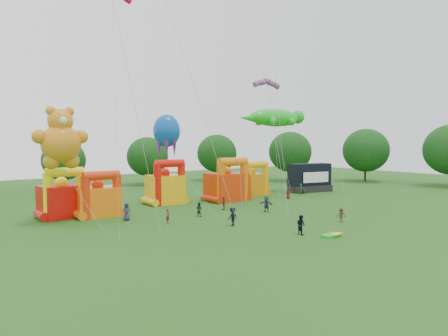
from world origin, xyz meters
TOP-DOWN VIEW (x-y plane):
  - ground at (0.00, 0.00)m, footprint 160.00×160.00m
  - tree_ring at (-1.13, 0.59)m, footprint 119.31×121.36m
  - bouncy_castle_0 at (-15.27, 27.78)m, footprint 5.13×4.37m
  - bouncy_castle_1 at (-11.66, 25.98)m, footprint 5.10×4.26m
  - bouncy_castle_2 at (-0.84, 29.63)m, footprint 5.24×4.41m
  - bouncy_castle_3 at (7.77, 26.64)m, footprint 5.56×4.52m
  - bouncy_castle_4 at (14.81, 29.17)m, footprint 5.02×4.28m
  - stage_trailer at (25.68, 26.67)m, footprint 8.01×4.26m
  - teddy_bear_kite at (-15.60, 22.93)m, footprint 5.76×7.56m
  - gecko_kite at (18.64, 26.92)m, footprint 14.30×8.86m
  - octopus_kite at (0.83, 29.26)m, footprint 3.97×11.77m
  - parafoil_kites at (-5.96, 13.74)m, footprint 23.78×10.47m
  - diamond_kites at (0.18, 13.56)m, footprint 26.06×18.69m
  - folded_kite_bundle at (2.42, 3.27)m, footprint 2.09×1.26m
  - spectator_0 at (-10.02, 21.66)m, footprint 1.04×0.75m
  - spectator_1 at (-6.94, 17.72)m, footprint 0.67×0.67m
  - spectator_2 at (-2.19, 18.89)m, footprint 0.90×1.00m
  - spectator_3 at (-2.10, 12.53)m, footprint 1.32×0.85m
  - spectator_4 at (2.83, 20.83)m, footprint 1.01×0.98m
  - spectator_5 at (6.14, 16.34)m, footprint 1.29×1.91m
  - spectator_6 at (16.55, 22.81)m, footprint 0.88×0.66m
  - spectator_7 at (20.91, 24.23)m, footprint 0.78×0.84m
  - spectator_8 at (0.74, 5.56)m, footprint 0.77×0.96m
  - spectator_9 at (8.57, 6.93)m, footprint 1.19×1.11m

SIDE VIEW (x-z plane):
  - ground at x=0.00m, z-range 0.00..0.00m
  - folded_kite_bundle at x=2.42m, z-range -0.02..0.29m
  - spectator_1 at x=-6.94m, z-range 0.00..1.57m
  - spectator_9 at x=8.57m, z-range 0.00..1.61m
  - spectator_6 at x=16.55m, z-range 0.00..1.64m
  - spectator_2 at x=-2.19m, z-range 0.00..1.69m
  - spectator_4 at x=2.83m, z-range 0.00..1.70m
  - spectator_8 at x=0.74m, z-range 0.00..1.89m
  - spectator_7 at x=20.91m, z-range 0.00..1.93m
  - spectator_3 at x=-2.10m, z-range 0.00..1.94m
  - spectator_5 at x=6.14m, z-range 0.00..1.98m
  - spectator_0 at x=-10.02m, z-range 0.00..1.98m
  - bouncy_castle_1 at x=-11.66m, z-range -0.64..4.81m
  - bouncy_castle_4 at x=14.81m, z-range -0.65..4.91m
  - bouncy_castle_0 at x=-15.27m, z-range -0.69..5.19m
  - stage_trailer at x=25.68m, z-range -0.09..4.86m
  - bouncy_castle_2 at x=-0.84m, z-range -0.75..5.56m
  - bouncy_castle_3 at x=7.77m, z-range -0.78..5.68m
  - teddy_bear_kite at x=-15.60m, z-range -0.12..12.52m
  - tree_ring at x=-1.13m, z-range 0.22..12.30m
  - octopus_kite at x=0.83m, z-range 0.22..13.04m
  - gecko_kite at x=18.64m, z-range 1.60..15.90m
  - parafoil_kites at x=-5.96m, z-range -1.52..27.77m
  - diamond_kites at x=0.18m, z-range -3.55..36.61m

